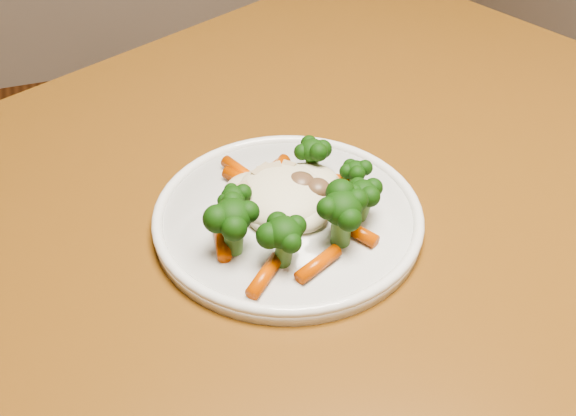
# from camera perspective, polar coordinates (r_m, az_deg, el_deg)

# --- Properties ---
(dining_table) EXTENTS (1.45, 1.25, 0.75)m
(dining_table) POSITION_cam_1_polar(r_m,az_deg,el_deg) (0.67, -4.29, -12.22)
(dining_table) COLOR brown
(dining_table) RESTS_ON ground
(plate) EXTENTS (0.24, 0.24, 0.01)m
(plate) POSITION_cam_1_polar(r_m,az_deg,el_deg) (0.65, 0.00, -0.92)
(plate) COLOR white
(plate) RESTS_ON dining_table
(meal) EXTENTS (0.17, 0.18, 0.05)m
(meal) POSITION_cam_1_polar(r_m,az_deg,el_deg) (0.63, 0.31, 0.49)
(meal) COLOR beige
(meal) RESTS_ON plate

